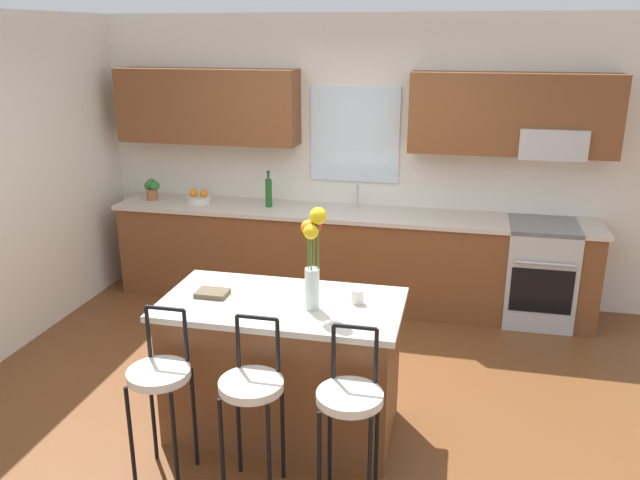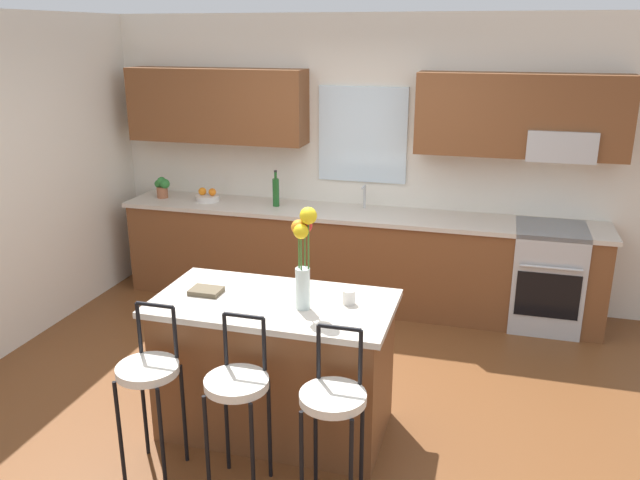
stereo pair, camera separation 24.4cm
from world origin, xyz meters
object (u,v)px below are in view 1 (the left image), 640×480
object	(u,v)px
bar_stool_near	(160,381)
bottle_olive_oil	(269,192)
fruit_bowl_oranges	(199,198)
potted_plant_small	(152,188)
mug_ceramic	(357,296)
cookbook	(212,293)
flower_vase	(313,250)
oven_range	(539,273)
kitchen_island	(283,366)
bar_stool_far	(350,404)
bar_stool_middle	(252,392)

from	to	relation	value
bar_stool_near	bottle_olive_oil	bearing A→B (deg)	94.10
fruit_bowl_oranges	potted_plant_small	world-z (taller)	potted_plant_small
mug_ceramic	cookbook	xyz separation A→B (m)	(-0.93, -0.09, -0.03)
fruit_bowl_oranges	potted_plant_small	size ratio (longest dim) A/B	1.12
fruit_bowl_oranges	flower_vase	bearing A→B (deg)	-52.92
oven_range	bar_stool_near	distance (m)	3.63
kitchen_island	bar_stool_near	distance (m)	0.84
flower_vase	bar_stool_far	bearing A→B (deg)	-59.18
bar_stool_far	potted_plant_small	size ratio (longest dim) A/B	4.85
mug_ceramic	potted_plant_small	bearing A→B (deg)	139.27
mug_ceramic	oven_range	bearing A→B (deg)	57.56
oven_range	potted_plant_small	bearing A→B (deg)	179.64
bar_stool_far	cookbook	bearing A→B (deg)	148.89
kitchen_island	fruit_bowl_oranges	size ratio (longest dim) A/B	6.31
oven_range	kitchen_island	xyz separation A→B (m)	(-1.79, -2.15, 0.00)
kitchen_island	fruit_bowl_oranges	bearing A→B (deg)	124.08
bottle_olive_oil	cookbook	bearing A→B (deg)	-82.42
bar_stool_near	bar_stool_middle	size ratio (longest dim) A/B	1.00
flower_vase	fruit_bowl_oranges	bearing A→B (deg)	127.08
bar_stool_near	fruit_bowl_oranges	world-z (taller)	fruit_bowl_oranges
kitchen_island	mug_ceramic	world-z (taller)	mug_ceramic
bar_stool_near	bar_stool_far	xyz separation A→B (m)	(1.10, 0.00, 0.00)
bar_stool_middle	mug_ceramic	bearing A→B (deg)	56.07
flower_vase	potted_plant_small	bearing A→B (deg)	134.35
bar_stool_near	potted_plant_small	distance (m)	3.16
kitchen_island	bar_stool_middle	xyz separation A→B (m)	(0.00, -0.62, 0.17)
bar_stool_near	flower_vase	bearing A→B (deg)	36.00
kitchen_island	bar_stool_near	world-z (taller)	bar_stool_near
bar_stool_far	cookbook	world-z (taller)	bar_stool_far
potted_plant_small	oven_range	bearing A→B (deg)	-0.36
cookbook	fruit_bowl_oranges	world-z (taller)	fruit_bowl_oranges
bar_stool_middle	bottle_olive_oil	distance (m)	2.93
bar_stool_far	fruit_bowl_oranges	world-z (taller)	fruit_bowl_oranges
oven_range	cookbook	bearing A→B (deg)	-136.09
bar_stool_far	mug_ceramic	size ratio (longest dim) A/B	11.58
bar_stool_near	fruit_bowl_oranges	distance (m)	2.96
mug_ceramic	potted_plant_small	world-z (taller)	potted_plant_small
mug_ceramic	fruit_bowl_oranges	xyz separation A→B (m)	(-1.94, 2.10, -0.00)
oven_range	bottle_olive_oil	xyz separation A→B (m)	(-2.54, 0.02, 0.60)
kitchen_island	cookbook	distance (m)	0.66
bar_stool_near	bottle_olive_oil	distance (m)	2.84
bar_stool_middle	potted_plant_small	world-z (taller)	potted_plant_small
cookbook	bottle_olive_oil	world-z (taller)	bottle_olive_oil
kitchen_island	mug_ceramic	distance (m)	0.69
oven_range	bar_stool_near	xyz separation A→B (m)	(-2.34, -2.77, 0.18)
bar_stool_middle	fruit_bowl_oranges	world-z (taller)	fruit_bowl_oranges
bar_stool_near	bar_stool_far	bearing A→B (deg)	0.00
bar_stool_near	bar_stool_far	distance (m)	1.10
oven_range	fruit_bowl_oranges	world-z (taller)	fruit_bowl_oranges
bar_stool_middle	mug_ceramic	distance (m)	0.90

